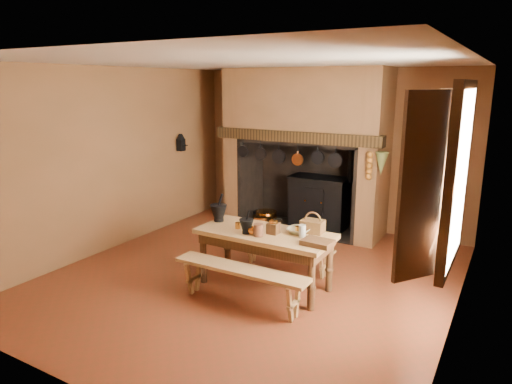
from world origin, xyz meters
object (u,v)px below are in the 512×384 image
(bench_front, at_px, (240,277))
(coffee_grinder, at_px, (273,227))
(iron_range, at_px, (320,202))
(wicker_basket, at_px, (313,226))
(work_table, at_px, (265,240))
(mixing_bowl, at_px, (299,231))

(bench_front, xyz_separation_m, coffee_grinder, (0.12, 0.58, 0.46))
(iron_range, relative_size, wicker_basket, 5.63)
(work_table, bearing_deg, wicker_basket, 27.76)
(iron_range, xyz_separation_m, work_table, (0.34, -2.63, 0.14))
(iron_range, bearing_deg, wicker_basket, -70.00)
(bench_front, distance_m, mixing_bowl, 0.94)
(iron_range, height_order, mixing_bowl, iron_range)
(coffee_grinder, height_order, mixing_bowl, coffee_grinder)
(iron_range, bearing_deg, work_table, -82.73)
(work_table, relative_size, mixing_bowl, 6.01)
(iron_range, height_order, work_table, iron_range)
(coffee_grinder, height_order, wicker_basket, wicker_basket)
(coffee_grinder, xyz_separation_m, wicker_basket, (0.40, 0.29, 0.01))
(bench_front, xyz_separation_m, wicker_basket, (0.52, 0.87, 0.47))
(wicker_basket, bearing_deg, mixing_bowl, -138.40)
(bench_front, bearing_deg, iron_range, 95.95)
(mixing_bowl, height_order, wicker_basket, wicker_basket)
(work_table, bearing_deg, mixing_bowl, 21.17)
(work_table, distance_m, bench_front, 0.65)
(coffee_grinder, distance_m, wicker_basket, 0.49)
(mixing_bowl, bearing_deg, wicker_basket, 43.50)
(mixing_bowl, xyz_separation_m, wicker_basket, (0.13, 0.12, 0.05))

